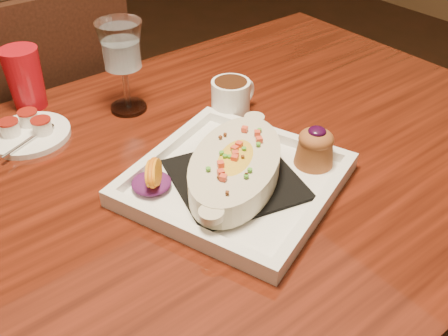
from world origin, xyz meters
TOP-DOWN VIEW (x-y plane):
  - table at (0.00, 0.00)m, footprint 1.50×0.90m
  - chair_far at (-0.00, 0.63)m, footprint 0.42×0.42m
  - plate at (0.08, -0.07)m, footprint 0.40×0.40m
  - coffee_mug at (0.21, 0.10)m, footprint 0.11×0.08m
  - goblet at (0.06, 0.26)m, footprint 0.09×0.09m
  - saucer at (-0.14, 0.29)m, footprint 0.16×0.16m
  - red_tumbler at (-0.10, 0.40)m, footprint 0.08×0.08m

SIDE VIEW (x-z plane):
  - chair_far at x=0.00m, z-range 0.04..0.97m
  - table at x=0.00m, z-range 0.28..1.03m
  - saucer at x=-0.14m, z-range 0.71..0.81m
  - plate at x=0.08m, z-range 0.74..0.82m
  - coffee_mug at x=0.21m, z-range 0.75..0.83m
  - red_tumbler at x=-0.10m, z-range 0.75..0.88m
  - goblet at x=0.06m, z-range 0.79..0.97m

